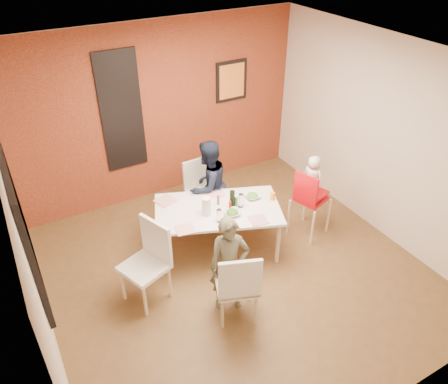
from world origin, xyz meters
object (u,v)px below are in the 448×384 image
high_chair (309,198)px  wine_bottle (232,199)px  chair_near (238,284)px  chair_far (200,187)px  paper_towel_roll (206,206)px  chair_left (150,258)px  toddler (312,178)px  child_near (229,265)px  dining_table (218,212)px  child_far (208,185)px

high_chair → wine_bottle: 1.11m
chair_near → high_chair: high_chair is taller
chair_far → paper_towel_roll: bearing=-113.7°
chair_left → toddler: toddler is taller
high_chair → wine_bottle: size_ratio=4.10×
child_near → toddler: toddler is taller
chair_far → child_near: bearing=-108.8°
chair_near → high_chair: (1.64, 0.86, 0.07)m
chair_left → toddler: (2.35, 0.04, 0.35)m
dining_table → chair_far: bearing=80.0°
chair_far → toddler: toddler is taller
dining_table → wine_bottle: size_ratio=7.27×
chair_far → paper_towel_roll: (-0.32, -0.84, 0.28)m
high_chair → toddler: toddler is taller
chair_near → chair_left: bearing=-30.0°
chair_far → chair_near: bearing=-107.7°
high_chair → child_far: (-1.10, 0.87, 0.05)m
chair_far → child_far: (0.00, -0.24, 0.16)m
child_far → dining_table: bearing=54.6°
toddler → paper_towel_roll: 1.48m
chair_left → wine_bottle: 1.30m
toddler → paper_towel_roll: (-1.46, 0.26, -0.13)m
child_near → paper_towel_roll: size_ratio=4.94×
chair_far → wine_bottle: 0.91m
chair_far → paper_towel_roll: 0.94m
child_near → wine_bottle: child_near is taller
dining_table → wine_bottle: (0.17, -0.07, 0.19)m
chair_left → toddler: 2.38m
paper_towel_roll → dining_table: bearing=13.6°
chair_near → high_chair: bearing=-131.4°
high_chair → child_far: bearing=34.2°
dining_table → high_chair: size_ratio=1.78×
chair_far → wine_bottle: (0.03, -0.86, 0.28)m
dining_table → child_far: child_far is taller
child_near → wine_bottle: bearing=78.7°
toddler → wine_bottle: 1.13m
dining_table → chair_far: 0.81m
high_chair → wine_bottle: bearing=59.5°
dining_table → paper_towel_roll: paper_towel_roll is taller
chair_left → paper_towel_roll: (0.90, 0.30, 0.23)m
chair_near → child_near: size_ratio=0.80×
chair_far → wine_bottle: size_ratio=3.66×
chair_far → paper_towel_roll: size_ratio=3.69×
dining_table → chair_near: 1.25m
dining_table → toddler: toddler is taller
chair_near → child_far: bearing=-86.5°
child_far → toddler: size_ratio=2.13×
chair_left → child_near: (0.72, -0.60, 0.05)m
high_chair → child_far: child_far is taller
chair_far → high_chair: size_ratio=0.89×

